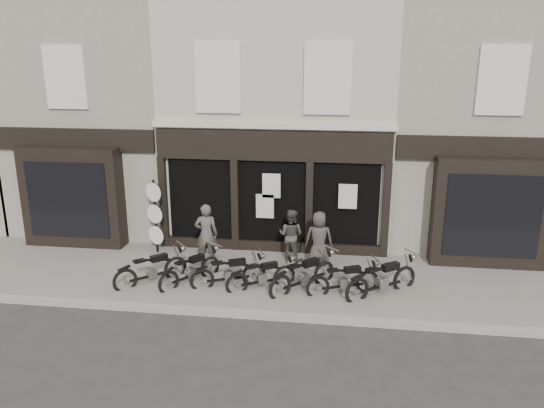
# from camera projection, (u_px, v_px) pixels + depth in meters

# --- Properties ---
(ground_plane) EXTENTS (90.00, 90.00, 0.00)m
(ground_plane) POSITION_uv_depth(u_px,v_px,m) (257.00, 294.00, 13.97)
(ground_plane) COLOR #2D2B28
(ground_plane) RESTS_ON ground
(pavement) EXTENTS (30.00, 4.20, 0.12)m
(pavement) POSITION_uv_depth(u_px,v_px,m) (262.00, 278.00, 14.81)
(pavement) COLOR slate
(pavement) RESTS_ON ground_plane
(kerb) EXTENTS (30.00, 0.25, 0.13)m
(kerb) POSITION_uv_depth(u_px,v_px,m) (249.00, 314.00, 12.76)
(kerb) COLOR gray
(kerb) RESTS_ON ground_plane
(central_building) EXTENTS (7.30, 6.22, 8.34)m
(central_building) POSITION_uv_depth(u_px,v_px,m) (283.00, 113.00, 18.49)
(central_building) COLOR #AFA896
(central_building) RESTS_ON ground
(neighbour_left) EXTENTS (5.60, 6.73, 8.34)m
(neighbour_left) POSITION_uv_depth(u_px,v_px,m) (110.00, 112.00, 19.27)
(neighbour_left) COLOR gray
(neighbour_left) RESTS_ON ground
(neighbour_right) EXTENTS (5.60, 6.73, 8.34)m
(neighbour_right) POSITION_uv_depth(u_px,v_px,m) (472.00, 117.00, 17.64)
(neighbour_right) COLOR gray
(neighbour_right) RESTS_ON ground
(motorcycle_0) EXTENTS (1.71, 1.65, 1.02)m
(motorcycle_0) POSITION_uv_depth(u_px,v_px,m) (152.00, 272.00, 14.37)
(motorcycle_0) COLOR black
(motorcycle_0) RESTS_ON ground
(motorcycle_1) EXTENTS (1.42, 1.78, 0.99)m
(motorcycle_1) POSITION_uv_depth(u_px,v_px,m) (191.00, 272.00, 14.38)
(motorcycle_1) COLOR black
(motorcycle_1) RESTS_ON ground
(motorcycle_2) EXTENTS (1.94, 1.09, 0.99)m
(motorcycle_2) POSITION_uv_depth(u_px,v_px,m) (229.00, 275.00, 14.20)
(motorcycle_2) COLOR black
(motorcycle_2) RESTS_ON ground
(motorcycle_3) EXTENTS (1.79, 1.20, 0.95)m
(motorcycle_3) POSITION_uv_depth(u_px,v_px,m) (262.00, 278.00, 14.05)
(motorcycle_3) COLOR black
(motorcycle_3) RESTS_ON ground
(motorcycle_4) EXTENTS (1.75, 1.74, 1.06)m
(motorcycle_4) POSITION_uv_depth(u_px,v_px,m) (304.00, 278.00, 13.97)
(motorcycle_4) COLOR black
(motorcycle_4) RESTS_ON ground
(motorcycle_5) EXTENTS (1.90, 1.04, 0.97)m
(motorcycle_5) POSITION_uv_depth(u_px,v_px,m) (344.00, 282.00, 13.77)
(motorcycle_5) COLOR black
(motorcycle_5) RESTS_ON ground
(motorcycle_6) EXTENTS (1.96, 1.58, 1.09)m
(motorcycle_6) POSITION_uv_depth(u_px,v_px,m) (382.00, 282.00, 13.67)
(motorcycle_6) COLOR black
(motorcycle_6) RESTS_ON ground
(man_left) EXTENTS (0.73, 0.54, 1.82)m
(man_left) POSITION_uv_depth(u_px,v_px,m) (206.00, 234.00, 15.44)
(man_left) COLOR #4A463D
(man_left) RESTS_ON pavement
(man_centre) EXTENTS (0.90, 0.78, 1.58)m
(man_centre) POSITION_uv_depth(u_px,v_px,m) (291.00, 235.00, 15.74)
(man_centre) COLOR #423E35
(man_centre) RESTS_ON pavement
(man_right) EXTENTS (0.82, 0.55, 1.64)m
(man_right) POSITION_uv_depth(u_px,v_px,m) (319.00, 239.00, 15.33)
(man_right) COLOR #3B3731
(man_right) RESTS_ON pavement
(advert_sign_post) EXTENTS (0.57, 0.38, 2.43)m
(advert_sign_post) POSITION_uv_depth(u_px,v_px,m) (155.00, 220.00, 16.28)
(advert_sign_post) COLOR black
(advert_sign_post) RESTS_ON ground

